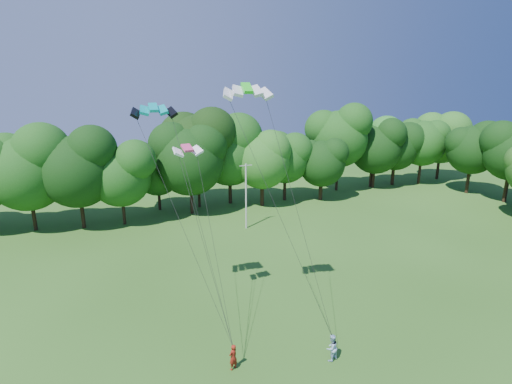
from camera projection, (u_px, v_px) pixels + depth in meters
name	position (u px, v px, depth m)	size (l,w,h in m)	color
utility_pole	(246.00, 196.00, 46.34)	(1.56, 0.19, 7.79)	#BAB9B0
kite_flyer_left	(233.00, 357.00, 24.03)	(0.62, 0.40, 1.68)	maroon
kite_flyer_right	(332.00, 348.00, 24.80)	(0.86, 0.67, 1.77)	#A3C4E3
kite_teal	(153.00, 108.00, 25.84)	(2.89, 1.39, 0.56)	#05979B
kite_green	(247.00, 88.00, 24.47)	(3.09, 1.72, 0.68)	#26E522
kite_pink	(187.00, 148.00, 26.17)	(2.01, 1.17, 0.44)	#E13E7C
tree_back_center	(197.00, 140.00, 52.84)	(10.28, 10.28, 14.96)	#332413
tree_back_east	(374.00, 141.00, 63.98)	(8.32, 8.32, 12.11)	black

